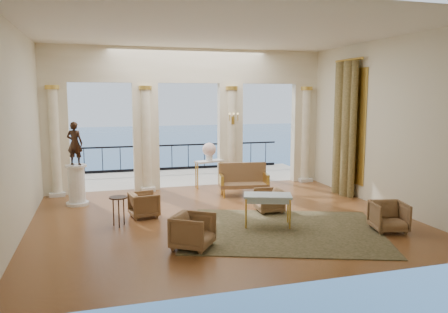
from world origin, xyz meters
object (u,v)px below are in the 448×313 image
object	(u,v)px
side_table	(118,201)
settee	(243,179)
armchair_a	(193,230)
game_table	(268,198)
armchair_c	(269,199)
armchair_b	(389,215)
pedestal	(77,186)
armchair_d	(144,203)
statue	(75,143)
console_table	(209,165)

from	to	relation	value
side_table	settee	bearing A→B (deg)	30.33
armchair_a	game_table	distance (m)	2.22
armchair_c	settee	xyz separation A→B (m)	(-0.02, 2.04, 0.14)
armchair_b	armchair_a	bearing A→B (deg)	-168.83
pedestal	armchair_d	bearing A→B (deg)	-46.18
settee	side_table	distance (m)	4.39
armchair_a	armchair_d	xyz separation A→B (m)	(-0.69, 2.56, -0.04)
settee	game_table	bearing A→B (deg)	-89.87
statue	armchair_a	bearing A→B (deg)	140.90
game_table	statue	xyz separation A→B (m)	(-4.32, 3.30, 1.05)
armchair_c	console_table	distance (m)	3.48
game_table	side_table	world-z (taller)	game_table
armchair_d	armchair_b	bearing A→B (deg)	-126.33
settee	side_table	xyz separation A→B (m)	(-3.79, -2.22, 0.11)
statue	pedestal	bearing A→B (deg)	-157.87
armchair_c	armchair_d	bearing A→B (deg)	-95.20
settee	pedestal	bearing A→B (deg)	-172.92
armchair_a	console_table	distance (m)	5.76
armchair_a	armchair_b	xyz separation A→B (m)	(4.43, -0.14, -0.01)
game_table	console_table	xyz separation A→B (m)	(-0.24, 4.50, 0.08)
armchair_c	statue	distance (m)	5.47
armchair_d	settee	world-z (taller)	settee
settee	statue	bearing A→B (deg)	-172.92
settee	statue	distance (m)	4.96
settee	game_table	distance (m)	3.21
console_table	armchair_b	bearing A→B (deg)	-84.49
console_table	side_table	size ratio (longest dim) A/B	1.47
armchair_a	console_table	xyz separation A→B (m)	(1.73, 5.48, 0.37)
armchair_d	side_table	world-z (taller)	side_table
armchair_b	armchair_d	world-z (taller)	armchair_b
pedestal	statue	world-z (taller)	statue
armchair_b	settee	distance (m)	4.72
side_table	console_table	bearing A→B (deg)	49.16
console_table	armchair_d	bearing A→B (deg)	-149.75
armchair_b	game_table	size ratio (longest dim) A/B	0.60
armchair_b	console_table	world-z (taller)	console_table
armchair_b	settee	xyz separation A→B (m)	(-1.98, 4.29, 0.12)
game_table	console_table	distance (m)	4.51
armchair_a	settee	distance (m)	4.82
armchair_d	settee	size ratio (longest dim) A/B	0.44
console_table	side_table	xyz separation A→B (m)	(-3.07, -3.55, -0.15)
armchair_b	side_table	world-z (taller)	armchair_b
armchair_b	game_table	world-z (taller)	game_table
armchair_d	game_table	size ratio (longest dim) A/B	0.56
statue	console_table	distance (m)	4.36
armchair_b	console_table	size ratio (longest dim) A/B	0.72
game_table	armchair_a	bearing A→B (deg)	-134.27
armchair_b	armchair_d	xyz separation A→B (m)	(-5.12, 2.69, -0.02)
armchair_a	armchair_b	size ratio (longest dim) A/B	1.04
pedestal	side_table	bearing A→B (deg)	-66.71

